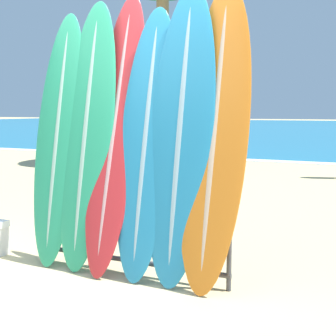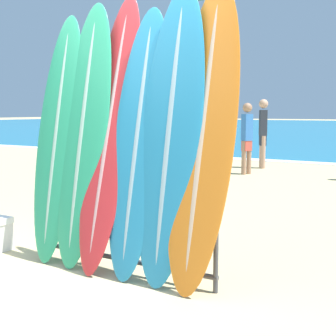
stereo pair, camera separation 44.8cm
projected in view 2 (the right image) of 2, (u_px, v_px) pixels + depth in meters
ground_plane at (34, 287)px, 3.77m from camera, size 160.00×160.00×0.00m
surfboard_rack at (121, 223)px, 4.07m from camera, size 1.86×0.04×0.83m
surfboard_slot_0 at (58, 138)px, 4.40m from camera, size 0.50×0.52×2.33m
surfboard_slot_1 at (84, 134)px, 4.24m from camera, size 0.54×0.56×2.41m
surfboard_slot_2 at (110, 131)px, 4.13m from camera, size 0.48×0.74×2.47m
surfboard_slot_3 at (138, 142)px, 3.95m from camera, size 0.51×0.57×2.31m
surfboard_slot_4 at (170, 135)px, 3.78m from camera, size 0.57×0.55×2.45m
surfboard_slot_5 at (203, 135)px, 3.66m from camera, size 0.55×0.65×2.45m
person_near_water at (263, 131)px, 11.55m from camera, size 0.26×0.29×1.70m
person_far_left at (247, 136)px, 10.43m from camera, size 0.22×0.27×1.59m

